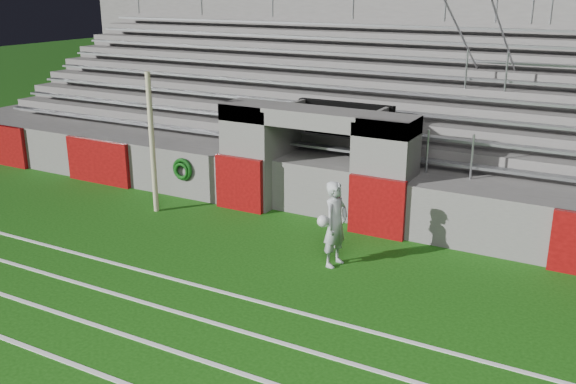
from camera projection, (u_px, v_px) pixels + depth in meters
The scene contains 5 objects.
ground at pixel (235, 268), 12.68m from camera, with size 90.00×90.00×0.00m, color #13450B.
field_post at pixel (152, 143), 15.36m from camera, with size 0.13×0.13×3.43m, color tan.
stadium_structure at pixel (383, 122), 18.86m from camera, with size 26.00×8.48×5.42m.
goalkeeper_with_ball at pixel (335, 224), 12.56m from camera, with size 0.51×0.75×1.73m.
hose_coil at pixel (182, 170), 16.51m from camera, with size 0.60×0.15×0.60m.
Camera 1 is at (6.51, -9.66, 5.34)m, focal length 40.00 mm.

